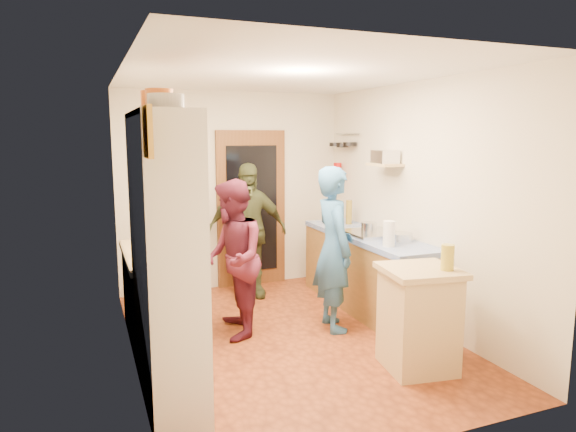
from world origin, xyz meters
TOP-DOWN VIEW (x-y plane):
  - floor at (0.00, 0.00)m, footprint 3.00×4.00m
  - ceiling at (0.00, 0.00)m, footprint 3.00×4.00m
  - wall_back at (0.00, 2.01)m, footprint 3.00×0.02m
  - wall_front at (0.00, -2.01)m, footprint 3.00×0.02m
  - wall_left at (-1.51, 0.00)m, footprint 0.02×4.00m
  - wall_right at (1.51, 0.00)m, footprint 0.02×4.00m
  - door_frame at (0.25, 1.97)m, footprint 0.95×0.06m
  - door_glass at (0.25, 1.94)m, footprint 0.70×0.02m
  - hutch_body at (-1.30, -0.80)m, footprint 0.40×1.20m
  - hutch_top_shelf at (-1.30, -0.80)m, footprint 0.40×1.14m
  - plate_stack at (-1.30, -1.07)m, footprint 0.24×0.24m
  - orange_pot_a at (-1.30, -0.78)m, footprint 0.20×0.20m
  - orange_pot_b at (-1.30, -0.44)m, footprint 0.19×0.19m
  - left_counter_base at (-1.20, 0.45)m, footprint 0.60×1.40m
  - left_counter_top at (-1.20, 0.45)m, footprint 0.64×1.44m
  - toaster at (-1.15, -0.01)m, footprint 0.29×0.23m
  - kettle at (-1.25, 0.29)m, footprint 0.17×0.17m
  - orange_bowl at (-1.12, 0.54)m, footprint 0.26×0.26m
  - chopping_board at (-1.18, 1.07)m, footprint 0.34×0.28m
  - right_counter_base at (1.20, 0.50)m, footprint 0.60×2.20m
  - right_counter_top at (1.20, 0.50)m, footprint 0.62×2.22m
  - hob at (1.20, 0.42)m, footprint 0.55×0.58m
  - pot_on_hob at (1.15, 0.40)m, footprint 0.18×0.18m
  - bottle_a at (1.05, 1.15)m, footprint 0.07×0.07m
  - bottle_b at (1.18, 1.24)m, footprint 0.08×0.08m
  - bottle_c at (1.31, 1.17)m, footprint 0.08×0.08m
  - paper_towel at (1.05, -0.17)m, footprint 0.14×0.14m
  - mixing_bowl at (1.30, -0.02)m, footprint 0.26×0.26m
  - island_base at (0.80, -1.06)m, footprint 0.62×0.62m
  - island_top at (0.80, -1.06)m, footprint 0.70×0.70m
  - cutting_board at (0.76, -1.00)m, footprint 0.39×0.33m
  - oil_jar at (0.96, -1.20)m, footprint 0.12×0.12m
  - pan_rail at (1.46, 1.52)m, footprint 0.02×0.65m
  - pan_hang_a at (1.40, 1.35)m, footprint 0.18×0.18m
  - pan_hang_b at (1.40, 1.55)m, footprint 0.16×0.16m
  - pan_hang_c at (1.40, 1.75)m, footprint 0.17×0.17m
  - wall_shelf at (1.37, 0.45)m, footprint 0.26×0.42m
  - radio at (1.37, 0.45)m, footprint 0.24×0.32m
  - ext_bracket at (1.47, 1.70)m, footprint 0.06×0.10m
  - fire_extinguisher at (1.41, 1.70)m, footprint 0.11×0.11m
  - picture_frame at (-1.48, -1.55)m, footprint 0.03×0.25m
  - person_hob at (0.58, 0.06)m, footprint 0.49×0.67m
  - person_left at (-0.46, 0.31)m, footprint 0.74×0.88m
  - person_back at (0.04, 1.46)m, footprint 1.05×0.56m

SIDE VIEW (x-z plane):
  - floor at x=0.00m, z-range -0.02..0.00m
  - right_counter_base at x=1.20m, z-range 0.00..0.84m
  - left_counter_base at x=-1.20m, z-range 0.00..0.85m
  - island_base at x=0.80m, z-range 0.00..0.86m
  - person_left at x=-0.46m, z-range 0.00..1.60m
  - person_back at x=0.04m, z-range 0.00..1.70m
  - person_hob at x=0.58m, z-range 0.00..1.72m
  - right_counter_top at x=1.20m, z-range 0.84..0.90m
  - left_counter_top at x=-1.20m, z-range 0.85..0.90m
  - island_top at x=0.80m, z-range 0.86..0.91m
  - cutting_board at x=0.76m, z-range 0.89..0.91m
  - chopping_board at x=-1.18m, z-range 0.90..0.92m
  - hob at x=1.20m, z-range 0.90..0.94m
  - orange_bowl at x=-1.12m, z-range 0.90..0.99m
  - mixing_bowl at x=1.30m, z-range 0.90..0.99m
  - kettle at x=-1.25m, z-range 0.90..1.08m
  - toaster at x=-1.15m, z-range 0.90..1.09m
  - pot_on_hob at x=1.15m, z-range 0.94..1.06m
  - oil_jar at x=0.96m, z-range 0.91..1.13m
  - paper_towel at x=1.05m, z-range 0.90..1.16m
  - bottle_b at x=1.18m, z-range 0.90..1.17m
  - bottle_a at x=1.05m, z-range 0.90..1.17m
  - door_frame at x=0.25m, z-range 0.00..2.10m
  - door_glass at x=0.25m, z-range 0.20..1.90m
  - bottle_c at x=1.31m, z-range 0.90..1.21m
  - hutch_body at x=-1.30m, z-range 0.00..2.20m
  - wall_back at x=0.00m, z-range 0.00..2.60m
  - wall_front at x=0.00m, z-range 0.00..2.60m
  - wall_left at x=-1.51m, z-range 0.00..2.60m
  - wall_right at x=1.51m, z-range 0.00..2.60m
  - ext_bracket at x=1.47m, z-range 1.43..1.47m
  - fire_extinguisher at x=1.41m, z-range 1.34..1.66m
  - wall_shelf at x=1.37m, z-range 1.69..1.71m
  - radio at x=1.37m, z-range 1.72..1.86m
  - pan_hang_b at x=1.40m, z-range 1.88..1.92m
  - pan_hang_c at x=1.40m, z-range 1.89..1.93m
  - pan_hang_a at x=1.40m, z-range 1.90..1.94m
  - pan_rail at x=1.46m, z-range 2.04..2.06m
  - picture_frame at x=-1.48m, z-range 1.90..2.20m
  - hutch_top_shelf at x=-1.30m, z-range 2.16..2.20m
  - plate_stack at x=-1.30m, z-range 2.20..2.30m
  - orange_pot_a at x=-1.30m, z-range 2.20..2.36m
  - orange_pot_b at x=-1.30m, z-range 2.20..2.37m
  - ceiling at x=0.00m, z-range 2.60..2.62m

